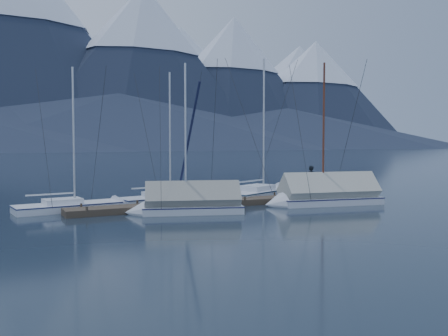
{
  "coord_description": "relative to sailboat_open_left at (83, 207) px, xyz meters",
  "views": [
    {
      "loc": [
        -12.76,
        -22.36,
        3.64
      ],
      "look_at": [
        0.0,
        2.0,
        2.2
      ],
      "focal_mm": 38.0,
      "sensor_mm": 36.0,
      "label": 1
    }
  ],
  "objects": [
    {
      "name": "sailboat_open_left",
      "position": [
        0.0,
        0.0,
        0.0
      ],
      "size": [
        6.58,
        2.78,
        8.49
      ],
      "color": "silver",
      "rests_on": "ground"
    },
    {
      "name": "ground",
      "position": [
        7.64,
        -4.05,
        -0.15
      ],
      "size": [
        1000.0,
        1000.0,
        0.0
      ],
      "primitive_type": "plane",
      "color": "black",
      "rests_on": "ground"
    },
    {
      "name": "sailboat_open_right",
      "position": [
        12.76,
        1.18,
        0.03
      ],
      "size": [
        7.96,
        5.26,
        10.27
      ],
      "color": "silver",
      "rests_on": "ground"
    },
    {
      "name": "sailboat_covered_near",
      "position": [
        12.9,
        -4.36,
        0.31
      ],
      "size": [
        7.43,
        3.59,
        9.28
      ],
      "color": "silver",
      "rests_on": "ground"
    },
    {
      "name": "mooring_posts",
      "position": [
        7.14,
        -2.05,
        0.2
      ],
      "size": [
        15.12,
        1.52,
        0.35
      ],
      "color": "#382D23",
      "rests_on": "ground"
    },
    {
      "name": "sailboat_open_mid",
      "position": [
        5.89,
        0.93,
        0.0
      ],
      "size": [
        6.82,
        3.02,
        8.75
      ],
      "color": "silver",
      "rests_on": "ground"
    },
    {
      "name": "sailboat_covered_far",
      "position": [
        4.35,
        -3.81,
        0.27
      ],
      "size": [
        6.33,
        3.68,
        8.51
      ],
      "color": "silver",
      "rests_on": "ground"
    },
    {
      "name": "person",
      "position": [
        14.28,
        -1.73,
        1.11
      ],
      "size": [
        0.5,
        0.71,
        1.84
      ],
      "primitive_type": "imported",
      "rotation": [
        0.0,
        0.0,
        1.67
      ],
      "color": "black",
      "rests_on": "dock"
    },
    {
      "name": "dock",
      "position": [
        7.64,
        -2.05,
        -0.04
      ],
      "size": [
        18.0,
        1.5,
        0.54
      ],
      "color": "#382D23",
      "rests_on": "ground"
    }
  ]
}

